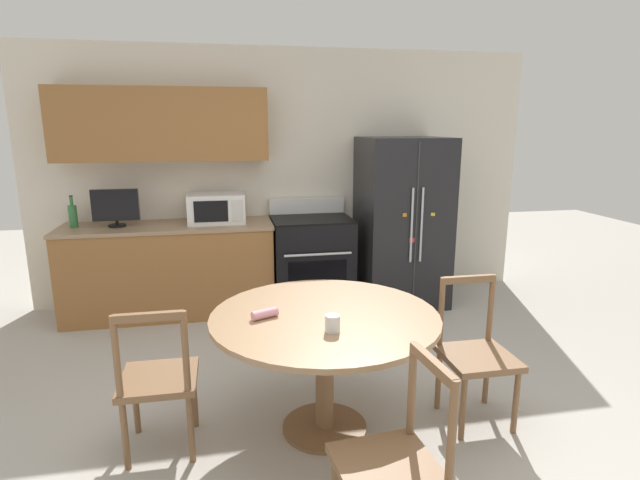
{
  "coord_description": "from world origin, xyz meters",
  "views": [
    {
      "loc": [
        -0.67,
        -2.61,
        1.84
      ],
      "look_at": [
        0.07,
        1.15,
        0.95
      ],
      "focal_mm": 28.0,
      "sensor_mm": 36.0,
      "label": 1
    }
  ],
  "objects_px": {
    "refrigerator": "(402,222)",
    "dining_chair_left": "(158,381)",
    "dining_chair_right": "(476,355)",
    "counter_bottle": "(73,215)",
    "microwave": "(216,208)",
    "oven_range": "(312,261)",
    "countertop_tv": "(116,207)",
    "dining_chair_near": "(394,466)",
    "candle_glass": "(333,324)"
  },
  "relations": [
    {
      "from": "refrigerator",
      "to": "candle_glass",
      "type": "bearing_deg",
      "value": -118.0
    },
    {
      "from": "countertop_tv",
      "to": "counter_bottle",
      "type": "height_order",
      "value": "countertop_tv"
    },
    {
      "from": "refrigerator",
      "to": "dining_chair_right",
      "type": "bearing_deg",
      "value": -97.75
    },
    {
      "from": "dining_chair_near",
      "to": "dining_chair_right",
      "type": "xyz_separation_m",
      "value": [
        0.85,
        0.89,
        0.0
      ]
    },
    {
      "from": "microwave",
      "to": "dining_chair_right",
      "type": "xyz_separation_m",
      "value": [
        1.58,
        -2.29,
        -0.61
      ]
    },
    {
      "from": "refrigerator",
      "to": "counter_bottle",
      "type": "bearing_deg",
      "value": 177.83
    },
    {
      "from": "dining_chair_left",
      "to": "candle_glass",
      "type": "bearing_deg",
      "value": -13.59
    },
    {
      "from": "oven_range",
      "to": "dining_chair_near",
      "type": "xyz_separation_m",
      "value": [
        -0.21,
        -3.14,
        -0.03
      ]
    },
    {
      "from": "refrigerator",
      "to": "dining_chair_near",
      "type": "relative_size",
      "value": 1.9
    },
    {
      "from": "counter_bottle",
      "to": "dining_chair_near",
      "type": "relative_size",
      "value": 0.33
    },
    {
      "from": "dining_chair_left",
      "to": "dining_chair_right",
      "type": "distance_m",
      "value": 1.91
    },
    {
      "from": "refrigerator",
      "to": "countertop_tv",
      "type": "height_order",
      "value": "refrigerator"
    },
    {
      "from": "refrigerator",
      "to": "oven_range",
      "type": "xyz_separation_m",
      "value": [
        -0.94,
        0.07,
        -0.39
      ]
    },
    {
      "from": "counter_bottle",
      "to": "oven_range",
      "type": "bearing_deg",
      "value": -1.36
    },
    {
      "from": "dining_chair_left",
      "to": "dining_chair_right",
      "type": "relative_size",
      "value": 1.0
    },
    {
      "from": "dining_chair_near",
      "to": "candle_glass",
      "type": "relative_size",
      "value": 9.84
    },
    {
      "from": "refrigerator",
      "to": "microwave",
      "type": "bearing_deg",
      "value": 176.38
    },
    {
      "from": "counter_bottle",
      "to": "microwave",
      "type": "bearing_deg",
      "value": -0.11
    },
    {
      "from": "microwave",
      "to": "counter_bottle",
      "type": "distance_m",
      "value": 1.31
    },
    {
      "from": "microwave",
      "to": "counter_bottle",
      "type": "relative_size",
      "value": 1.81
    },
    {
      "from": "countertop_tv",
      "to": "dining_chair_right",
      "type": "bearing_deg",
      "value": -42.06
    },
    {
      "from": "oven_range",
      "to": "dining_chair_right",
      "type": "bearing_deg",
      "value": -74.03
    },
    {
      "from": "oven_range",
      "to": "candle_glass",
      "type": "relative_size",
      "value": 11.78
    },
    {
      "from": "dining_chair_near",
      "to": "refrigerator",
      "type": "bearing_deg",
      "value": -25.66
    },
    {
      "from": "countertop_tv",
      "to": "dining_chair_near",
      "type": "height_order",
      "value": "countertop_tv"
    },
    {
      "from": "microwave",
      "to": "countertop_tv",
      "type": "xyz_separation_m",
      "value": [
        -0.92,
        -0.04,
        0.05
      ]
    },
    {
      "from": "countertop_tv",
      "to": "dining_chair_left",
      "type": "xyz_separation_m",
      "value": [
        0.59,
        -2.21,
        -0.66
      ]
    },
    {
      "from": "dining_chair_left",
      "to": "microwave",
      "type": "bearing_deg",
      "value": 81.85
    },
    {
      "from": "dining_chair_right",
      "to": "candle_glass",
      "type": "bearing_deg",
      "value": 11.25
    },
    {
      "from": "refrigerator",
      "to": "candle_glass",
      "type": "relative_size",
      "value": 18.72
    },
    {
      "from": "refrigerator",
      "to": "dining_chair_near",
      "type": "xyz_separation_m",
      "value": [
        -1.15,
        -3.07,
        -0.42
      ]
    },
    {
      "from": "refrigerator",
      "to": "dining_chair_right",
      "type": "height_order",
      "value": "refrigerator"
    },
    {
      "from": "refrigerator",
      "to": "dining_chair_left",
      "type": "bearing_deg",
      "value": -135.98
    },
    {
      "from": "countertop_tv",
      "to": "dining_chair_near",
      "type": "relative_size",
      "value": 0.47
    },
    {
      "from": "oven_range",
      "to": "countertop_tv",
      "type": "xyz_separation_m",
      "value": [
        -1.86,
        0.01,
        0.62
      ]
    },
    {
      "from": "dining_chair_left",
      "to": "dining_chair_near",
      "type": "relative_size",
      "value": 1.0
    },
    {
      "from": "oven_range",
      "to": "dining_chair_left",
      "type": "xyz_separation_m",
      "value": [
        -1.27,
        -2.2,
        -0.03
      ]
    },
    {
      "from": "countertop_tv",
      "to": "microwave",
      "type": "bearing_deg",
      "value": 2.29
    },
    {
      "from": "dining_chair_left",
      "to": "dining_chair_near",
      "type": "xyz_separation_m",
      "value": [
        1.06,
        -0.94,
        0.0
      ]
    },
    {
      "from": "candle_glass",
      "to": "microwave",
      "type": "bearing_deg",
      "value": 103.92
    },
    {
      "from": "counter_bottle",
      "to": "dining_chair_near",
      "type": "xyz_separation_m",
      "value": [
        2.04,
        -3.19,
        -0.58
      ]
    },
    {
      "from": "refrigerator",
      "to": "counter_bottle",
      "type": "height_order",
      "value": "refrigerator"
    },
    {
      "from": "refrigerator",
      "to": "dining_chair_left",
      "type": "height_order",
      "value": "refrigerator"
    },
    {
      "from": "dining_chair_near",
      "to": "dining_chair_right",
      "type": "bearing_deg",
      "value": -48.76
    },
    {
      "from": "microwave",
      "to": "dining_chair_left",
      "type": "bearing_deg",
      "value": -98.41
    },
    {
      "from": "oven_range",
      "to": "dining_chair_left",
      "type": "distance_m",
      "value": 2.54
    },
    {
      "from": "refrigerator",
      "to": "microwave",
      "type": "height_order",
      "value": "refrigerator"
    },
    {
      "from": "countertop_tv",
      "to": "candle_glass",
      "type": "height_order",
      "value": "countertop_tv"
    },
    {
      "from": "oven_range",
      "to": "dining_chair_near",
      "type": "bearing_deg",
      "value": -93.83
    },
    {
      "from": "counter_bottle",
      "to": "dining_chair_right",
      "type": "xyz_separation_m",
      "value": [
        2.89,
        -2.3,
        -0.58
      ]
    }
  ]
}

